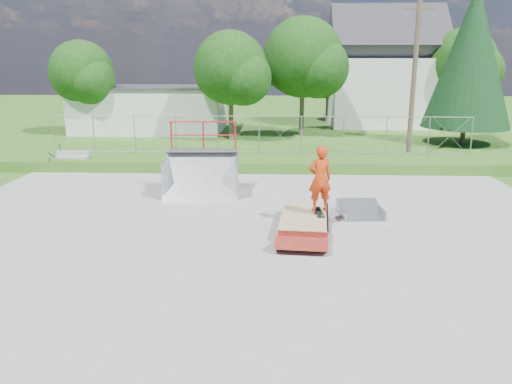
% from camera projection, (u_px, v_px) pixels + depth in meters
% --- Properties ---
extents(ground, '(120.00, 120.00, 0.00)m').
position_uv_depth(ground, '(247.00, 238.00, 13.98)').
color(ground, '#265618').
rests_on(ground, ground).
extents(concrete_pad, '(20.00, 16.00, 0.04)m').
position_uv_depth(concrete_pad, '(247.00, 237.00, 13.98)').
color(concrete_pad, gray).
rests_on(concrete_pad, ground).
extents(grass_berm, '(24.00, 3.00, 0.50)m').
position_uv_depth(grass_berm, '(258.00, 163.00, 23.10)').
color(grass_berm, '#265618').
rests_on(grass_berm, ground).
extents(grind_box, '(1.61, 2.92, 0.42)m').
position_uv_depth(grind_box, '(304.00, 222.00, 14.70)').
color(grind_box, maroon).
rests_on(grind_box, concrete_pad).
extents(quarter_pipe, '(2.72, 2.33, 2.62)m').
position_uv_depth(quarter_pipe, '(201.00, 161.00, 18.00)').
color(quarter_pipe, '#929599').
rests_on(quarter_pipe, concrete_pad).
extents(flat_bank_ramp, '(1.43, 1.51, 0.40)m').
position_uv_depth(flat_bank_ramp, '(361.00, 211.00, 15.85)').
color(flat_bank_ramp, '#929599').
rests_on(flat_bank_ramp, concrete_pad).
extents(skateboard, '(0.31, 0.81, 0.13)m').
position_uv_depth(skateboard, '(319.00, 213.00, 14.75)').
color(skateboard, black).
rests_on(skateboard, grind_box).
extents(skater, '(0.79, 0.61, 1.92)m').
position_uv_depth(skater, '(320.00, 181.00, 14.51)').
color(skater, red).
rests_on(skater, grind_box).
extents(concrete_stairs, '(1.50, 1.60, 0.80)m').
position_uv_depth(concrete_stairs, '(71.00, 161.00, 22.61)').
color(concrete_stairs, gray).
rests_on(concrete_stairs, ground).
extents(chain_link_fence, '(20.00, 0.06, 1.80)m').
position_uv_depth(chain_link_fence, '(259.00, 135.00, 23.77)').
color(chain_link_fence, gray).
rests_on(chain_link_fence, grass_berm).
extents(utility_building_flat, '(10.00, 6.00, 3.00)m').
position_uv_depth(utility_building_flat, '(151.00, 110.00, 35.16)').
color(utility_building_flat, silver).
rests_on(utility_building_flat, ground).
extents(gable_house, '(8.40, 6.08, 8.94)m').
position_uv_depth(gable_house, '(384.00, 74.00, 37.80)').
color(gable_house, silver).
rests_on(gable_house, ground).
extents(utility_pole, '(0.24, 0.24, 8.00)m').
position_uv_depth(utility_pole, '(414.00, 78.00, 24.28)').
color(utility_pole, '#4E3C31').
rests_on(utility_pole, ground).
extents(tree_left_near, '(4.76, 4.48, 6.65)m').
position_uv_depth(tree_left_near, '(234.00, 71.00, 30.21)').
color(tree_left_near, '#4E3C31').
rests_on(tree_left_near, ground).
extents(tree_center, '(5.44, 5.12, 7.60)m').
position_uv_depth(tree_center, '(308.00, 61.00, 31.79)').
color(tree_center, '#4E3C31').
rests_on(tree_center, ground).
extents(tree_left_far, '(4.42, 4.16, 6.18)m').
position_uv_depth(tree_left_far, '(84.00, 75.00, 32.60)').
color(tree_left_far, '#4E3C31').
rests_on(tree_left_far, ground).
extents(tree_right_far, '(5.10, 4.80, 7.12)m').
position_uv_depth(tree_right_far, '(466.00, 65.00, 35.32)').
color(tree_right_far, '#4E3C31').
rests_on(tree_right_far, ground).
extents(tree_back_mid, '(4.08, 3.84, 5.70)m').
position_uv_depth(tree_back_mid, '(331.00, 76.00, 39.79)').
color(tree_back_mid, '#4E3C31').
rests_on(tree_back_mid, ground).
extents(conifer_tree, '(5.04, 5.04, 9.10)m').
position_uv_depth(conifer_tree, '(471.00, 57.00, 28.68)').
color(conifer_tree, '#4E3C31').
rests_on(conifer_tree, ground).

